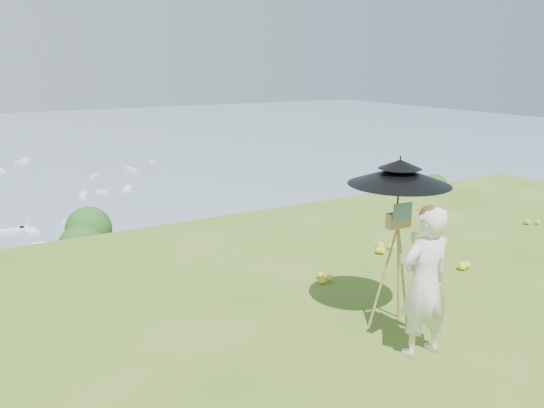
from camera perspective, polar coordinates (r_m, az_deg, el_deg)
shoreline_tier at (r=86.73m, az=-23.35°, el=-13.14°), size 170.00×28.00×8.00m
slope_trees at (r=41.77m, az=-19.42°, el=-11.49°), size 110.00×50.00×6.00m
harbor_town at (r=84.01m, az=-23.81°, el=-9.20°), size 110.00×22.00×5.00m
painter at (r=5.61m, az=16.10°, el=-8.12°), size 0.61×0.43×1.60m
field_easel at (r=6.12m, az=13.14°, el=-6.52°), size 0.60×0.60×1.49m
sun_umbrella at (r=5.89m, az=13.45°, el=1.41°), size 1.17×1.17×0.76m
painter_cap at (r=5.37m, az=16.68°, el=-0.67°), size 0.20×0.24×0.10m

